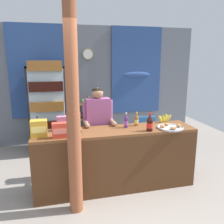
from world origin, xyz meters
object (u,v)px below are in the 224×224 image
at_px(stall_counter, 117,155).
at_px(shopkeeper, 98,122).
at_px(pastry_tray, 170,127).
at_px(soda_bottle_cola, 150,123).
at_px(timber_post, 73,117).
at_px(soda_bottle_lime_soda, 38,125).
at_px(snack_box_choco_powder, 39,129).
at_px(banana_bunch, 165,118).
at_px(snack_box_wafer, 63,123).
at_px(plastic_lawn_chair, 144,132).
at_px(soda_bottle_iced_tea, 137,120).
at_px(bottle_shelf_rack, 80,120).
at_px(snack_box_crackers, 60,130).
at_px(drink_fridge, 48,103).
at_px(soda_bottle_grape_soda, 126,121).

relative_size(stall_counter, shopkeeper, 1.60).
height_order(shopkeeper, pastry_tray, shopkeeper).
bearing_deg(soda_bottle_cola, stall_counter, 171.10).
relative_size(timber_post, soda_bottle_cola, 9.78).
height_order(soda_bottle_lime_soda, snack_box_choco_powder, same).
height_order(stall_counter, banana_bunch, banana_bunch).
distance_m(timber_post, snack_box_choco_powder, 0.64).
xyz_separation_m(soda_bottle_cola, snack_box_wafer, (-1.27, 0.36, -0.01)).
relative_size(soda_bottle_lime_soda, snack_box_wafer, 1.11).
bearing_deg(plastic_lawn_chair, timber_post, -134.44).
height_order(stall_counter, snack_box_choco_powder, snack_box_choco_powder).
bearing_deg(soda_bottle_iced_tea, bottle_shelf_rack, 110.11).
xyz_separation_m(soda_bottle_cola, snack_box_choco_powder, (-1.62, 0.11, 0.00)).
xyz_separation_m(soda_bottle_cola, banana_bunch, (0.45, 0.41, -0.05)).
relative_size(stall_counter, pastry_tray, 6.08).
bearing_deg(snack_box_choco_powder, pastry_tray, -2.19).
height_order(soda_bottle_cola, banana_bunch, soda_bottle_cola).
relative_size(soda_bottle_iced_tea, snack_box_crackers, 1.02).
xyz_separation_m(plastic_lawn_chair, pastry_tray, (-0.09, -1.34, 0.50)).
height_order(bottle_shelf_rack, banana_bunch, bottle_shelf_rack).
distance_m(snack_box_choco_powder, pastry_tray, 1.99).
bearing_deg(stall_counter, drink_fridge, 117.99).
height_order(soda_bottle_cola, soda_bottle_grape_soda, soda_bottle_cola).
height_order(soda_bottle_cola, pastry_tray, soda_bottle_cola).
distance_m(soda_bottle_cola, soda_bottle_lime_soda, 1.68).
xyz_separation_m(soda_bottle_lime_soda, snack_box_crackers, (0.32, -0.34, 0.00)).
bearing_deg(snack_box_choco_powder, snack_box_wafer, 35.34).
bearing_deg(pastry_tray, snack_box_choco_powder, 177.81).
bearing_deg(snack_box_crackers, soda_bottle_iced_tea, 14.32).
height_order(soda_bottle_iced_tea, banana_bunch, soda_bottle_iced_tea).
bearing_deg(drink_fridge, pastry_tray, -46.46).
height_order(snack_box_crackers, banana_bunch, snack_box_crackers).
distance_m(timber_post, plastic_lawn_chair, 2.47).
bearing_deg(soda_bottle_grape_soda, banana_bunch, 12.00).
bearing_deg(stall_counter, soda_bottle_cola, -8.90).
bearing_deg(snack_box_choco_powder, shopkeeper, 29.06).
distance_m(soda_bottle_cola, banana_bunch, 0.62).
height_order(timber_post, snack_box_wafer, timber_post).
relative_size(soda_bottle_cola, soda_bottle_iced_tea, 1.24).
bearing_deg(soda_bottle_cola, timber_post, -166.55).
bearing_deg(snack_box_choco_powder, drink_fridge, 87.55).
relative_size(drink_fridge, bottle_shelf_rack, 1.72).
distance_m(soda_bottle_lime_soda, banana_bunch, 2.10).
xyz_separation_m(soda_bottle_iced_tea, snack_box_wafer, (-1.18, 0.03, 0.01)).
bearing_deg(stall_counter, banana_bunch, 19.72).
distance_m(bottle_shelf_rack, shopkeeper, 1.69).
relative_size(soda_bottle_cola, snack_box_choco_powder, 1.16).
xyz_separation_m(timber_post, shopkeeper, (0.48, 0.91, -0.33)).
xyz_separation_m(snack_box_choco_powder, snack_box_wafer, (0.35, 0.25, -0.01)).
bearing_deg(banana_bunch, pastry_tray, -102.46).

